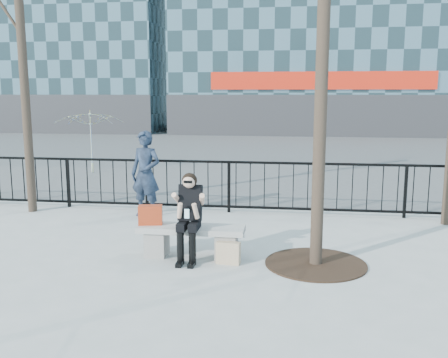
# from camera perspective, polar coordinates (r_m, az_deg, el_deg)

# --- Properties ---
(ground) EXTENTS (120.00, 120.00, 0.00)m
(ground) POSITION_cam_1_polar(r_m,az_deg,el_deg) (7.87, -3.74, -8.84)
(ground) COLOR gray
(ground) RESTS_ON ground
(street_surface) EXTENTS (60.00, 23.00, 0.01)m
(street_surface) POSITION_cam_1_polar(r_m,az_deg,el_deg) (22.49, 3.99, 3.39)
(street_surface) COLOR #474747
(street_surface) RESTS_ON ground
(railing) EXTENTS (14.00, 0.06, 1.10)m
(railing) POSITION_cam_1_polar(r_m,az_deg,el_deg) (10.59, -0.50, -0.85)
(railing) COLOR black
(railing) RESTS_ON ground
(tree_grate) EXTENTS (1.50, 1.50, 0.02)m
(tree_grate) POSITION_cam_1_polar(r_m,az_deg,el_deg) (7.63, 10.42, -9.50)
(tree_grate) COLOR black
(tree_grate) RESTS_ON ground
(bench_main) EXTENTS (1.65, 0.46, 0.49)m
(bench_main) POSITION_cam_1_polar(r_m,az_deg,el_deg) (7.78, -3.76, -6.74)
(bench_main) COLOR gray
(bench_main) RESTS_ON ground
(seated_woman) EXTENTS (0.50, 0.64, 1.34)m
(seated_woman) POSITION_cam_1_polar(r_m,az_deg,el_deg) (7.53, -4.04, -4.39)
(seated_woman) COLOR black
(seated_woman) RESTS_ON ground
(handbag) EXTENTS (0.39, 0.24, 0.30)m
(handbag) POSITION_cam_1_polar(r_m,az_deg,el_deg) (7.86, -8.41, -4.08)
(handbag) COLOR #AF3315
(handbag) RESTS_ON bench_main
(shopping_bag) EXTENTS (0.37, 0.18, 0.33)m
(shopping_bag) POSITION_cam_1_polar(r_m,az_deg,el_deg) (7.49, 0.50, -8.44)
(shopping_bag) COLOR beige
(shopping_bag) RESTS_ON ground
(standing_man) EXTENTS (0.72, 0.55, 1.76)m
(standing_man) POSITION_cam_1_polar(r_m,az_deg,el_deg) (10.31, -8.94, 0.58)
(standing_man) COLOR black
(standing_man) RESTS_ON ground
(vendor_umbrella) EXTENTS (2.39, 2.43, 1.98)m
(vendor_umbrella) POSITION_cam_1_polar(r_m,az_deg,el_deg) (16.24, -15.03, 4.11)
(vendor_umbrella) COLOR yellow
(vendor_umbrella) RESTS_ON ground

